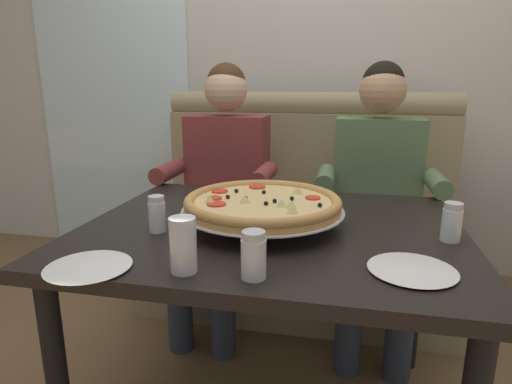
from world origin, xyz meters
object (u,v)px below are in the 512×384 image
object	(u,v)px
shaker_parmesan	(157,216)
plate_near_left	(88,265)
plate_near_right	(412,267)
patio_chair	(147,159)
pizza	(263,204)
drinking_glass	(183,248)
shaker_oregano	(254,258)
booth_bench	(301,228)
diner_right	(377,188)
dining_table	(271,250)
shaker_pepper_flakes	(451,225)
diner_left	(222,181)

from	to	relation	value
shaker_parmesan	plate_near_left	bearing A→B (deg)	-99.68
plate_near_right	patio_chair	size ratio (longest dim) A/B	0.25
pizza	drinking_glass	distance (m)	0.40
shaker_oregano	drinking_glass	distance (m)	0.17
booth_bench	plate_near_right	distance (m)	1.33
shaker_parmesan	diner_right	bearing A→B (deg)	49.24
patio_chair	booth_bench	bearing A→B (deg)	-38.63
pizza	plate_near_left	distance (m)	0.55
diner_right	dining_table	bearing A→B (deg)	-118.46
pizza	shaker_pepper_flakes	xyz separation A→B (m)	(0.56, -0.02, -0.02)
booth_bench	diner_left	xyz separation A→B (m)	(-0.37, -0.27, 0.31)
diner_left	shaker_oregano	xyz separation A→B (m)	(0.40, -1.07, 0.07)
plate_near_right	patio_chair	bearing A→B (deg)	128.13
pizza	shaker_parmesan	distance (m)	0.33
diner_left	shaker_pepper_flakes	size ratio (longest dim) A/B	11.16
booth_bench	diner_left	world-z (taller)	diner_left
drinking_glass	shaker_pepper_flakes	bearing A→B (deg)	28.02
diner_right	pizza	xyz separation A→B (m)	(-0.40, -0.69, 0.09)
shaker_pepper_flakes	patio_chair	world-z (taller)	patio_chair
diner_right	plate_near_right	bearing A→B (deg)	-88.45
shaker_oregano	diner_right	bearing A→B (deg)	72.22
shaker_pepper_flakes	shaker_oregano	bearing A→B (deg)	-144.66
drinking_glass	patio_chair	xyz separation A→B (m)	(-1.36, 2.54, -0.27)
dining_table	shaker_parmesan	distance (m)	0.38
diner_right	booth_bench	bearing A→B (deg)	144.20
pizza	plate_near_left	bearing A→B (deg)	-130.41
shaker_pepper_flakes	patio_chair	xyz separation A→B (m)	(-2.04, 2.18, -0.26)
plate_near_right	patio_chair	world-z (taller)	patio_chair
shaker_oregano	shaker_pepper_flakes	world-z (taller)	same
booth_bench	shaker_parmesan	xyz separation A→B (m)	(-0.33, -1.08, 0.38)
diner_right	drinking_glass	xyz separation A→B (m)	(-0.51, -1.07, 0.08)
pizza	shaker_pepper_flakes	size ratio (longest dim) A/B	4.54
diner_right	plate_near_left	size ratio (longest dim) A/B	6.06
diner_left	shaker_pepper_flakes	world-z (taller)	diner_left
diner_left	plate_near_right	distance (m)	1.22
booth_bench	shaker_pepper_flakes	bearing A→B (deg)	-61.49
shaker_pepper_flakes	drinking_glass	xyz separation A→B (m)	(-0.68, -0.36, 0.01)
shaker_parmesan	diner_left	bearing A→B (deg)	92.57
booth_bench	drinking_glass	size ratio (longest dim) A/B	12.00
dining_table	pizza	distance (m)	0.16
pizza	patio_chair	distance (m)	2.64
diner_right	shaker_pepper_flakes	bearing A→B (deg)	-77.20
plate_near_left	diner_right	bearing A→B (deg)	55.78
pizza	shaker_oregano	world-z (taller)	shaker_oregano
pizza	shaker_parmesan	xyz separation A→B (m)	(-0.30, -0.12, -0.02)
pizza	dining_table	bearing A→B (deg)	15.99
booth_bench	shaker_oregano	xyz separation A→B (m)	(0.03, -1.33, 0.38)
booth_bench	patio_chair	size ratio (longest dim) A/B	1.91
booth_bench	plate_near_left	xyz separation A→B (m)	(-0.38, -1.37, 0.34)
shaker_pepper_flakes	plate_near_left	distance (m)	1.00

